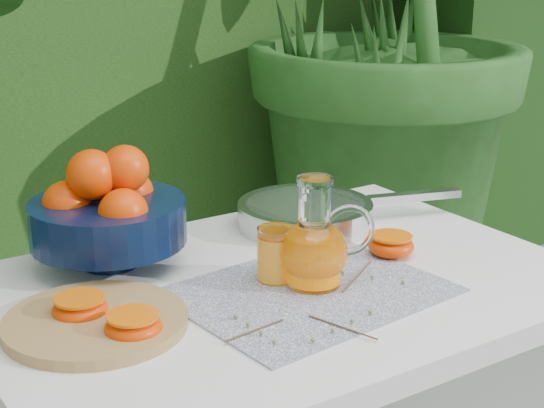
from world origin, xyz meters
TOP-DOWN VIEW (x-y plane):
  - potted_plant_right at (1.10, 1.21)m, footprint 2.86×2.86m
  - white_table at (-0.03, 0.00)m, footprint 1.00×0.70m
  - placemat at (-0.01, -0.07)m, footprint 0.45×0.37m
  - cutting_board at (-0.35, 0.00)m, footprint 0.32×0.32m
  - fruit_bowl at (-0.24, 0.23)m, footprint 0.28×0.28m
  - juice_pitcher at (0.01, -0.05)m, footprint 0.17×0.15m
  - juice_tumbler at (-0.03, 0.00)m, footprint 0.08×0.08m
  - saute_pan at (0.17, 0.20)m, footprint 0.49×0.34m
  - orange_halves at (-0.16, -0.01)m, footprint 0.67×0.20m
  - thyme_sprigs at (-0.04, -0.14)m, footprint 0.37×0.27m

SIDE VIEW (x-z plane):
  - white_table at x=-0.03m, z-range 0.29..1.04m
  - placemat at x=-0.01m, z-range 0.75..0.75m
  - thyme_sprigs at x=-0.04m, z-range 0.75..0.76m
  - cutting_board at x=-0.35m, z-range 0.75..0.77m
  - orange_halves at x=-0.16m, z-range 0.75..0.79m
  - saute_pan at x=0.17m, z-range 0.75..0.80m
  - juice_tumbler at x=-0.03m, z-range 0.75..0.84m
  - juice_pitcher at x=0.01m, z-range 0.73..0.91m
  - fruit_bowl at x=-0.24m, z-range 0.74..0.96m
  - potted_plant_right at x=1.10m, z-range 0.00..2.17m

